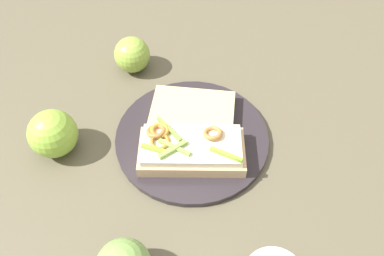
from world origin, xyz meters
TOP-DOWN VIEW (x-y plane):
  - ground_plane at (0.00, 0.00)m, footprint 2.00×2.00m
  - plate at (0.00, 0.00)m, footprint 0.26×0.26m
  - sandwich at (-0.04, -0.02)m, footprint 0.15×0.19m
  - bread_slice_side at (0.04, 0.02)m, footprint 0.15×0.17m
  - apple_0 at (-0.12, 0.19)m, footprint 0.11×0.11m
  - apple_1 at (0.11, 0.19)m, footprint 0.09×0.09m

SIDE VIEW (x-z plane):
  - ground_plane at x=0.00m, z-range 0.00..0.00m
  - plate at x=0.00m, z-range 0.00..0.01m
  - bread_slice_side at x=0.04m, z-range 0.01..0.03m
  - sandwich at x=-0.04m, z-range 0.01..0.05m
  - apple_1 at x=0.11m, z-range 0.00..0.07m
  - apple_0 at x=-0.12m, z-range 0.00..0.08m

